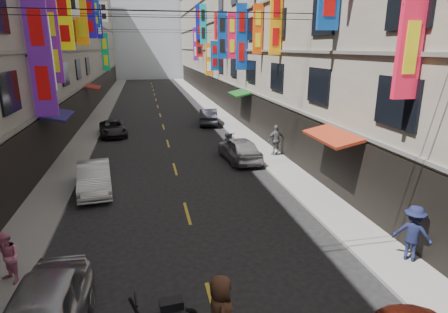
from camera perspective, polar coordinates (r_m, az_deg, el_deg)
name	(u,v)px	position (r m, az deg, el deg)	size (l,w,h in m)	color
sidewalk_left	(99,117)	(39.04, -18.58, 5.76)	(2.00, 90.00, 0.12)	slate
sidewalk_right	(218,113)	(39.49, -0.93, 6.71)	(2.00, 90.00, 0.12)	slate
building_row_left	(18,14)	(39.75, -28.92, 18.51)	(10.14, 90.00, 19.00)	gray
building_row_right	(276,18)	(40.62, 7.87, 20.18)	(10.14, 90.00, 19.00)	#9F9685
haze_block	(147,27)	(88.35, -11.64, 18.77)	(18.00, 8.00, 22.00)	silver
shop_signage	(155,14)	(30.76, -10.45, 20.52)	(14.00, 55.00, 12.36)	#0F40B0
street_awnings	(149,111)	(22.51, -11.40, 6.74)	(13.99, 35.20, 0.41)	#144E1A
overhead_cables	(162,12)	(26.36, -9.38, 20.84)	(14.00, 38.04, 1.24)	black
lane_markings	(162,121)	(35.86, -9.48, 5.43)	(0.12, 80.20, 0.01)	gold
scooter_far_right	(229,141)	(25.71, 0.76, 2.40)	(0.50, 1.80, 1.14)	black
car_left_mid	(94,178)	(18.71, -19.16, -3.07)	(1.46, 4.19, 1.38)	silver
car_left_far	(113,128)	(30.38, -16.57, 4.15)	(1.93, 4.19, 1.16)	black
car_right_mid	(239,149)	(22.52, 2.32, 1.17)	(1.75, 4.34, 1.48)	#A9A9AE
car_right_far	(208,116)	(33.50, -2.43, 6.11)	(1.51, 4.33, 1.43)	#25252C
pedestrian_lfar	(7,258)	(12.50, -30.16, -13.26)	(0.75, 0.51, 1.54)	#D16E90
pedestrian_rnear	(413,233)	(13.28, 26.85, -10.37)	(1.18, 0.61, 1.82)	#15193A
pedestrian_rfar	(276,140)	(23.46, 7.93, 2.49)	(1.12, 0.64, 1.91)	#5D5E60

